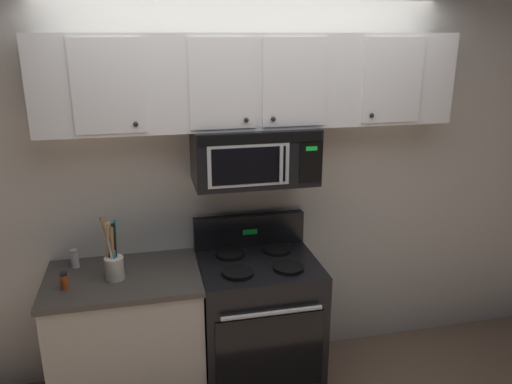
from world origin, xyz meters
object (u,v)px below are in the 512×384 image
object	(u,v)px
utensil_crock_cream	(114,262)
stove_range	(258,321)
over_range_microwave	(254,155)
spice_jar	(64,281)
salt_shaker	(75,259)

from	to	relation	value
utensil_crock_cream	stove_range	bearing A→B (deg)	1.92
stove_range	over_range_microwave	distance (m)	1.11
utensil_crock_cream	spice_jar	bearing A→B (deg)	-165.52
stove_range	over_range_microwave	world-z (taller)	over_range_microwave
spice_jar	stove_range	bearing A→B (deg)	4.95
stove_range	utensil_crock_cream	distance (m)	1.04
over_range_microwave	salt_shaker	distance (m)	1.29
stove_range	salt_shaker	size ratio (longest dim) A/B	9.61
salt_shaker	spice_jar	size ratio (longest dim) A/B	1.13
over_range_microwave	utensil_crock_cream	size ratio (longest dim) A/B	1.95
stove_range	utensil_crock_cream	bearing A→B (deg)	-178.08
over_range_microwave	utensil_crock_cream	distance (m)	1.06
stove_range	salt_shaker	xyz separation A→B (m)	(-1.13, 0.18, 0.49)
stove_range	utensil_crock_cream	size ratio (longest dim) A/B	2.88
salt_shaker	spice_jar	bearing A→B (deg)	-95.20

